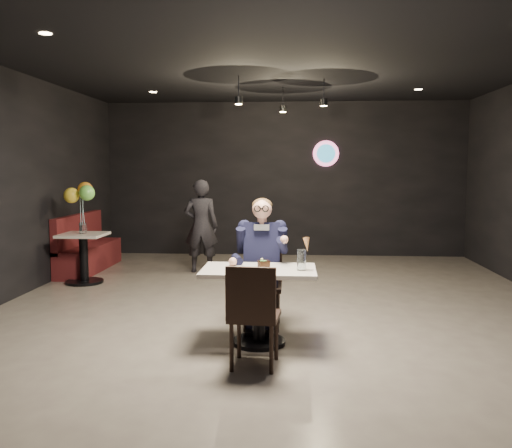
# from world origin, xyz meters

# --- Properties ---
(floor) EXTENTS (9.00, 9.00, 0.00)m
(floor) POSITION_xyz_m (0.00, 0.00, 0.00)
(floor) COLOR gray
(floor) RESTS_ON ground
(wall_sign) EXTENTS (0.50, 0.06, 0.50)m
(wall_sign) POSITION_xyz_m (0.80, 4.47, 2.00)
(wall_sign) COLOR pink
(wall_sign) RESTS_ON floor
(pendant_lights) EXTENTS (1.40, 1.20, 0.36)m
(pendant_lights) POSITION_xyz_m (0.00, 2.00, 2.88)
(pendant_lights) COLOR black
(pendant_lights) RESTS_ON floor
(main_table) EXTENTS (1.10, 0.70, 0.75)m
(main_table) POSITION_xyz_m (-0.16, -1.00, 0.38)
(main_table) COLOR silver
(main_table) RESTS_ON floor
(chair_far) EXTENTS (0.42, 0.46, 0.92)m
(chair_far) POSITION_xyz_m (-0.16, -0.45, 0.46)
(chair_far) COLOR black
(chair_far) RESTS_ON floor
(chair_near) EXTENTS (0.46, 0.50, 0.92)m
(chair_near) POSITION_xyz_m (-0.16, -1.60, 0.46)
(chair_near) COLOR black
(chair_near) RESTS_ON floor
(seated_man) EXTENTS (0.60, 0.80, 1.44)m
(seated_man) POSITION_xyz_m (-0.16, -0.45, 0.72)
(seated_man) COLOR black
(seated_man) RESTS_ON floor
(dessert_plate) EXTENTS (0.22, 0.22, 0.01)m
(dessert_plate) POSITION_xyz_m (-0.13, -1.08, 0.76)
(dessert_plate) COLOR white
(dessert_plate) RESTS_ON main_table
(cake_slice) EXTENTS (0.12, 0.11, 0.07)m
(cake_slice) POSITION_xyz_m (-0.11, -1.07, 0.80)
(cake_slice) COLOR black
(cake_slice) RESTS_ON dessert_plate
(mint_leaf) EXTENTS (0.07, 0.04, 0.01)m
(mint_leaf) POSITION_xyz_m (-0.11, -1.09, 0.84)
(mint_leaf) COLOR #287B31
(mint_leaf) RESTS_ON cake_slice
(sundae_glass) EXTENTS (0.09, 0.09, 0.20)m
(sundae_glass) POSITION_xyz_m (0.25, -1.06, 0.85)
(sundae_glass) COLOR silver
(sundae_glass) RESTS_ON main_table
(wafer_cone) EXTENTS (0.08, 0.08, 0.13)m
(wafer_cone) POSITION_xyz_m (0.30, -1.07, 1.00)
(wafer_cone) COLOR tan
(wafer_cone) RESTS_ON sundae_glass
(booth_bench) EXTENTS (0.48, 1.90, 0.95)m
(booth_bench) POSITION_xyz_m (-3.25, 2.64, 0.48)
(booth_bench) COLOR #440E19
(booth_bench) RESTS_ON floor
(side_table) EXTENTS (0.64, 0.64, 0.80)m
(side_table) POSITION_xyz_m (-2.95, 1.64, 0.40)
(side_table) COLOR silver
(side_table) RESTS_ON floor
(balloon_vase) EXTENTS (0.11, 0.11, 0.16)m
(balloon_vase) POSITION_xyz_m (-2.95, 1.64, 0.83)
(balloon_vase) COLOR silver
(balloon_vase) RESTS_ON side_table
(balloon_bunch) EXTENTS (0.42, 0.42, 0.69)m
(balloon_bunch) POSITION_xyz_m (-2.95, 1.64, 1.24)
(balloon_bunch) COLOR yellow
(balloon_bunch) RESTS_ON balloon_vase
(passerby) EXTENTS (0.58, 0.40, 1.54)m
(passerby) POSITION_xyz_m (-1.34, 2.62, 0.77)
(passerby) COLOR black
(passerby) RESTS_ON floor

